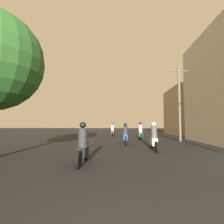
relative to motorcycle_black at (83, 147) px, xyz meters
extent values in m
cylinder|color=black|center=(0.00, 0.69, -0.33)|extent=(0.10, 0.59, 0.59)
cylinder|color=black|center=(0.00, -0.63, -0.33)|extent=(0.10, 0.59, 0.59)
cube|color=black|center=(0.00, 0.03, -0.17)|extent=(0.30, 0.78, 0.33)
cylinder|color=black|center=(0.00, 0.46, 0.10)|extent=(0.60, 0.04, 0.04)
cylinder|color=#2D2D33|center=(0.00, -0.05, 0.35)|extent=(0.32, 0.32, 0.70)
sphere|color=black|center=(0.00, -0.05, 0.82)|extent=(0.24, 0.24, 0.24)
cylinder|color=black|center=(3.27, 4.19, -0.34)|extent=(0.10, 0.58, 0.58)
cylinder|color=black|center=(3.27, 2.77, -0.34)|extent=(0.10, 0.58, 0.58)
cube|color=silver|center=(3.27, 3.48, -0.14)|extent=(0.30, 0.77, 0.40)
cylinder|color=black|center=(3.27, 3.94, 0.16)|extent=(0.60, 0.04, 0.04)
cylinder|color=#4C514C|center=(3.27, 3.41, 0.40)|extent=(0.32, 0.32, 0.67)
sphere|color=silver|center=(3.27, 3.41, 0.85)|extent=(0.24, 0.24, 0.24)
cylinder|color=black|center=(1.75, 7.00, -0.30)|extent=(0.10, 0.65, 0.65)
cylinder|color=black|center=(1.75, 5.53, -0.30)|extent=(0.10, 0.65, 0.65)
cube|color=#1E389E|center=(1.75, 6.26, -0.11)|extent=(0.30, 0.72, 0.40)
cylinder|color=black|center=(1.75, 6.74, 0.19)|extent=(0.60, 0.04, 0.04)
cylinder|color=#2D2D33|center=(1.75, 6.19, 0.39)|extent=(0.32, 0.32, 0.58)
sphere|color=black|center=(1.75, 6.19, 0.80)|extent=(0.24, 0.24, 0.24)
cylinder|color=black|center=(3.22, 10.42, -0.31)|extent=(0.10, 0.64, 0.64)
cylinder|color=black|center=(3.22, 9.13, -0.31)|extent=(0.10, 0.64, 0.64)
cube|color=#1E6B33|center=(3.22, 9.77, -0.10)|extent=(0.30, 0.89, 0.41)
cylinder|color=black|center=(3.22, 10.19, 0.20)|extent=(0.60, 0.04, 0.04)
cylinder|color=silver|center=(3.22, 9.69, 0.44)|extent=(0.32, 0.32, 0.67)
sphere|color=black|center=(3.22, 9.69, 0.89)|extent=(0.24, 0.24, 0.24)
cylinder|color=black|center=(0.41, 15.85, -0.34)|extent=(0.10, 0.58, 0.58)
cylinder|color=black|center=(0.41, 14.39, -0.34)|extent=(0.10, 0.58, 0.58)
cube|color=red|center=(0.41, 15.12, -0.16)|extent=(0.30, 0.82, 0.36)
cylinder|color=black|center=(0.41, 15.60, 0.12)|extent=(0.60, 0.04, 0.04)
cylinder|color=silver|center=(0.41, 15.04, 0.38)|extent=(0.32, 0.32, 0.71)
sphere|color=navy|center=(0.41, 15.04, 0.86)|extent=(0.24, 0.24, 0.24)
cube|color=tan|center=(10.59, 17.38, 2.50)|extent=(4.87, 7.57, 6.26)
cylinder|color=#6B5B4C|center=(6.47, 8.68, 2.66)|extent=(0.20, 0.20, 6.57)
cylinder|color=#6B5B4C|center=(6.47, 8.68, 5.44)|extent=(1.60, 0.10, 0.10)
camera|label=1|loc=(1.41, -6.49, 0.86)|focal=28.00mm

